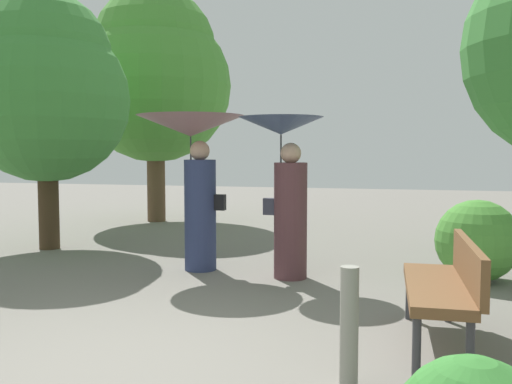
% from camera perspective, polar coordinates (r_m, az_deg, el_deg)
% --- Properties ---
extents(ground_plane, '(40.00, 40.00, 0.00)m').
position_cam_1_polar(ground_plane, '(4.16, -14.55, -17.44)').
color(ground_plane, slate).
extents(person_left, '(1.37, 1.37, 1.98)m').
position_cam_1_polar(person_left, '(7.17, -6.38, 3.84)').
color(person_left, navy).
rests_on(person_left, ground).
extents(person_right, '(1.02, 1.02, 1.93)m').
position_cam_1_polar(person_right, '(6.66, 3.08, 1.91)').
color(person_right, '#563338').
rests_on(person_right, ground).
extents(park_bench, '(0.54, 1.51, 0.83)m').
position_cam_1_polar(park_bench, '(4.62, 18.95, -8.69)').
color(park_bench, '#38383D').
rests_on(park_bench, ground).
extents(tree_near_left, '(3.29, 3.29, 5.05)m').
position_cam_1_polar(tree_near_left, '(12.48, -10.33, 11.78)').
color(tree_near_left, brown).
rests_on(tree_near_left, ground).
extents(tree_far_back, '(2.56, 2.56, 3.97)m').
position_cam_1_polar(tree_far_back, '(9.32, -20.75, 10.08)').
color(tree_far_back, '#42301E').
rests_on(tree_far_back, ground).
extents(bush_path_right, '(0.55, 0.55, 0.55)m').
position_cam_1_polar(bush_path_right, '(8.57, 21.47, -4.50)').
color(bush_path_right, '#387F33').
rests_on(bush_path_right, ground).
extents(bush_behind_bench, '(0.96, 0.96, 0.96)m').
position_cam_1_polar(bush_behind_bench, '(7.03, 21.71, -4.65)').
color(bush_behind_bench, '#4C9338').
rests_on(bush_behind_bench, ground).
extents(path_marker_post, '(0.12, 0.12, 0.79)m').
position_cam_1_polar(path_marker_post, '(3.72, 9.51, -13.50)').
color(path_marker_post, gray).
rests_on(path_marker_post, ground).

